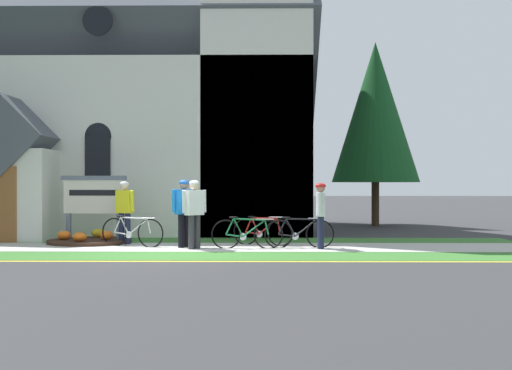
{
  "coord_description": "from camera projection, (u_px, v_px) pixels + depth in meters",
  "views": [
    {
      "loc": [
        2.18,
        -14.56,
        1.6
      ],
      "look_at": [
        1.99,
        2.34,
        1.58
      ],
      "focal_mm": 44.49,
      "sensor_mm": 36.0,
      "label": 1
    }
  ],
  "objects": [
    {
      "name": "bicycle_green",
      "position": [
        262.0,
        231.0,
        16.65
      ],
      "size": [
        1.58,
        0.69,
        0.78
      ],
      "color": "black",
      "rests_on": "ground"
    },
    {
      "name": "grass_verge",
      "position": [
        42.0,
        256.0,
        14.16
      ],
      "size": [
        32.0,
        1.69,
        0.01
      ],
      "primitive_type": "cube",
      "color": "#38722D",
      "rests_on": "ground"
    },
    {
      "name": "cyclist_in_green_jersey",
      "position": [
        125.0,
        207.0,
        16.91
      ],
      "size": [
        0.56,
        0.51,
        1.69
      ],
      "color": "#191E38",
      "rests_on": "ground"
    },
    {
      "name": "ground",
      "position": [
        189.0,
        239.0,
        18.58
      ],
      "size": [
        140.0,
        140.0,
        0.0
      ],
      "primitive_type": "plane",
      "color": "#333335"
    },
    {
      "name": "sidewalk_slab",
      "position": [
        69.0,
        247.0,
        16.14
      ],
      "size": [
        32.0,
        2.27,
        0.01
      ],
      "primitive_type": "cube",
      "color": "#B7B5AD",
      "rests_on": "ground"
    },
    {
      "name": "cyclist_in_orange_jersey",
      "position": [
        184.0,
        208.0,
        15.99
      ],
      "size": [
        0.57,
        0.51,
        1.72
      ],
      "color": "black",
      "rests_on": "ground"
    },
    {
      "name": "church_lawn",
      "position": [
        90.0,
        240.0,
        18.13
      ],
      "size": [
        24.0,
        1.72,
        0.01
      ],
      "primitive_type": "cube",
      "color": "#38722D",
      "rests_on": "ground"
    },
    {
      "name": "bicycle_blue",
      "position": [
        132.0,
        232.0,
        16.28
      ],
      "size": [
        1.72,
        0.67,
        0.82
      ],
      "color": "black",
      "rests_on": "ground"
    },
    {
      "name": "cyclist_in_red_jersey",
      "position": [
        194.0,
        209.0,
        15.6
      ],
      "size": [
        0.55,
        0.53,
        1.71
      ],
      "color": "#2D2D33",
      "rests_on": "ground"
    },
    {
      "name": "flower_bed",
      "position": [
        89.0,
        240.0,
        17.23
      ],
      "size": [
        2.25,
        2.25,
        0.34
      ],
      "color": "#382319",
      "rests_on": "ground"
    },
    {
      "name": "roadside_conifer",
      "position": [
        375.0,
        112.0,
        24.59
      ],
      "size": [
        3.39,
        3.39,
        7.14
      ],
      "color": "#3D2D1E",
      "rests_on": "ground"
    },
    {
      "name": "curb_paint_stripe",
      "position": [
        25.0,
        261.0,
        13.16
      ],
      "size": [
        28.0,
        0.16,
        0.01
      ],
      "primitive_type": "cube",
      "color": "yellow",
      "rests_on": "ground"
    },
    {
      "name": "church_building",
      "position": [
        142.0,
        92.0,
        22.94
      ],
      "size": [
        13.41,
        10.47,
        13.89
      ],
      "color": "silver",
      "rests_on": "ground"
    },
    {
      "name": "cyclist_in_white_jersey",
      "position": [
        321.0,
        211.0,
        15.67
      ],
      "size": [
        0.27,
        0.69,
        1.64
      ],
      "color": "#191E38",
      "rests_on": "ground"
    },
    {
      "name": "bicycle_red",
      "position": [
        299.0,
        233.0,
        15.96
      ],
      "size": [
        1.77,
        0.13,
        0.81
      ],
      "color": "black",
      "rests_on": "ground"
    },
    {
      "name": "church_sign",
      "position": [
        94.0,
        198.0,
        17.64
      ],
      "size": [
        1.85,
        0.27,
        1.84
      ],
      "color": "slate",
      "rests_on": "ground"
    },
    {
      "name": "bicycle_silver",
      "position": [
        247.0,
        233.0,
        15.75
      ],
      "size": [
        1.8,
        0.08,
        0.82
      ],
      "color": "black",
      "rests_on": "ground"
    }
  ]
}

